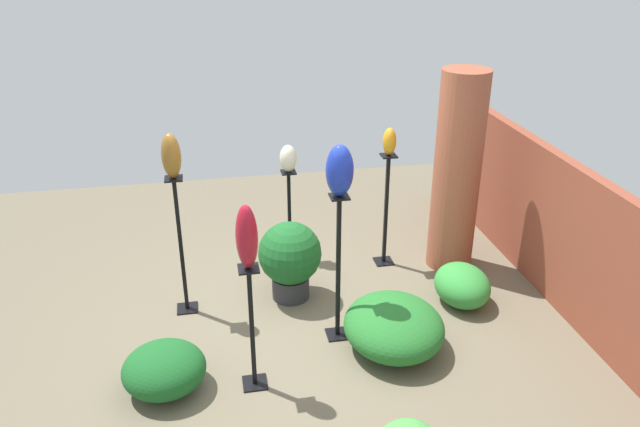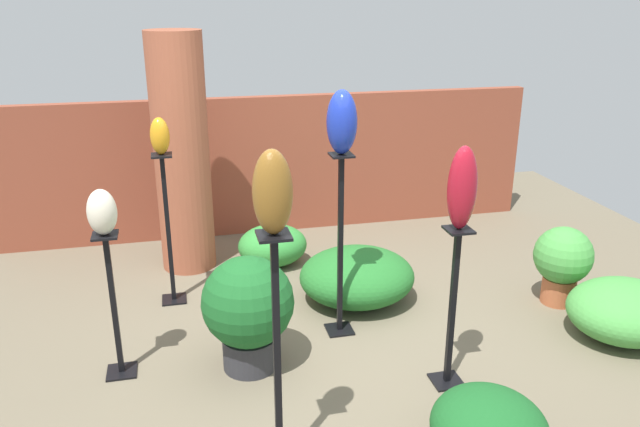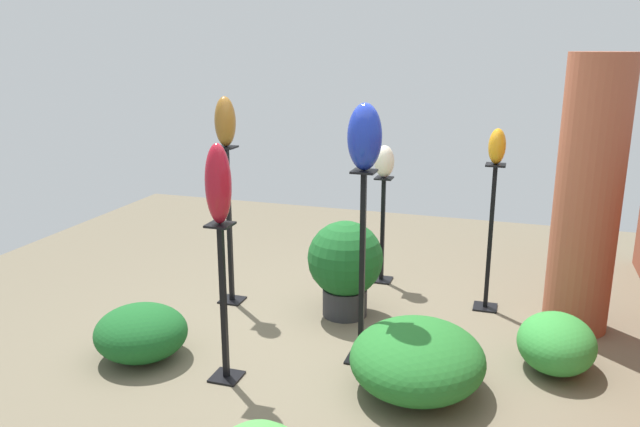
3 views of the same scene
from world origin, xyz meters
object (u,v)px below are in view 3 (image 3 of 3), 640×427
Objects in this scene: pedestal_bronze at (230,232)px; art_vase_ruby at (218,184)px; art_vase_cobalt at (365,137)px; potted_plant_near_pillar at (345,264)px; art_vase_amber at (497,146)px; art_vase_bronze at (225,122)px; pedestal_cobalt at (362,276)px; pedestal_amber at (490,244)px; art_vase_ivory at (384,161)px; pedestal_ivory at (382,235)px; brick_pillar at (588,197)px; pedestal_ruby at (224,310)px.

pedestal_bronze is 1.52m from art_vase_ruby.
art_vase_cobalt is 0.55× the size of potted_plant_near_pillar.
art_vase_amber is 0.36× the size of potted_plant_near_pillar.
art_vase_bronze is at bearing -76.01° from art_vase_amber.
art_vase_bronze is (-0.70, -1.36, 0.95)m from pedestal_cobalt.
pedestal_bronze is (-0.70, -1.36, -0.00)m from pedestal_cobalt.
art_vase_ivory is at bearing -109.97° from pedestal_amber.
art_vase_ruby reaches higher than pedestal_ivory.
pedestal_amber is 4.26× the size of art_vase_ivory.
art_vase_bronze reaches higher than art_vase_ivory.
pedestal_cobalt is at bearing -54.40° from brick_pillar.
art_vase_ivory is 0.57× the size of art_vase_ruby.
art_vase_ivory is 0.37× the size of potted_plant_near_pillar.
potted_plant_near_pillar is at bearing -8.05° from art_vase_ivory.
potted_plant_near_pillar is at bearing -79.20° from brick_pillar.
pedestal_bronze reaches higher than pedestal_ruby.
art_vase_ivory is (-0.36, -1.00, 0.59)m from pedestal_amber.
pedestal_ruby is 1.73m from art_vase_bronze.
art_vase_ivory is 2.22m from art_vase_ruby.
art_vase_bronze reaches higher than potted_plant_near_pillar.
art_vase_cobalt is at bearing 123.01° from pedestal_ruby.
art_vase_cobalt is 1.41m from potted_plant_near_pillar.
pedestal_ivory is at bearing -109.97° from art_vase_amber.
brick_pillar is 2.88m from pedestal_ruby.
pedestal_ivory is 1.62m from pedestal_cobalt.
potted_plant_near_pillar is (0.87, -0.12, -0.01)m from pedestal_ivory.
pedestal_amber reaches higher than pedestal_ivory.
pedestal_amber is 1.07m from pedestal_ivory.
art_vase_amber reaches higher than pedestal_ruby.
art_vase_cobalt is (1.08, -1.50, 0.54)m from brick_pillar.
pedestal_amber is 1.80m from art_vase_cobalt.
art_vase_ivory is at bearing 127.94° from pedestal_bronze.
art_vase_bronze is at bearing -155.92° from art_vase_ruby.
art_vase_cobalt reaches higher than art_vase_ruby.
art_vase_bronze is (-1.22, -0.55, 1.09)m from pedestal_ruby.
art_vase_bronze is (0.90, -1.16, 1.13)m from pedestal_ivory.
art_vase_cobalt reaches higher than art_vase_amber.
pedestal_cobalt is at bearing -32.97° from art_vase_amber.
pedestal_cobalt reaches higher than pedestal_bronze.
art_vase_bronze is at bearing -117.13° from pedestal_cobalt.
potted_plant_near_pillar is at bearing 158.79° from pedestal_ruby.
potted_plant_near_pillar is at bearing -155.94° from art_vase_cobalt.
pedestal_bronze is at bearing -155.92° from art_vase_ruby.
art_vase_amber is at bearing 90.00° from pedestal_amber.
pedestal_ruby is 2.56m from art_vase_amber.
brick_pillar is 2.83m from art_vase_ruby.
art_vase_ruby is at bearing -16.02° from art_vase_ivory.
pedestal_ruby is 2.67× the size of art_vase_bronze.
pedestal_amber is at bearing 147.03° from art_vase_cobalt.
art_vase_ivory reaches higher than pedestal_ruby.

